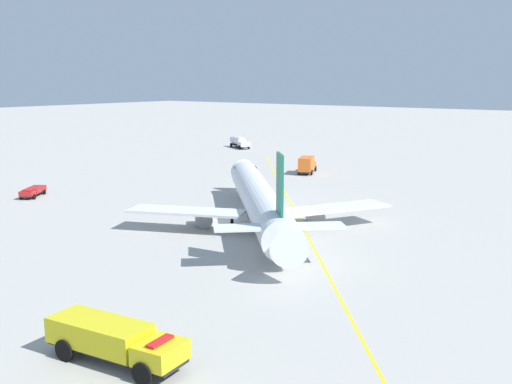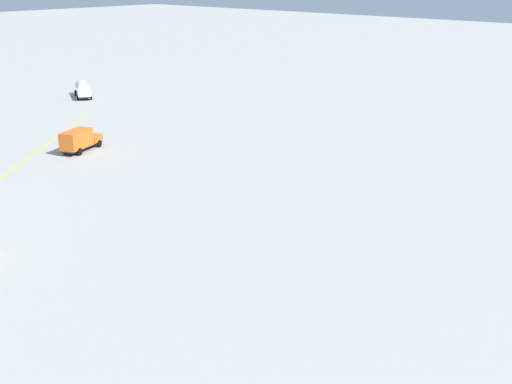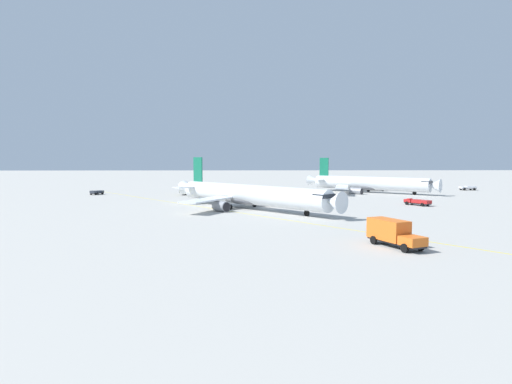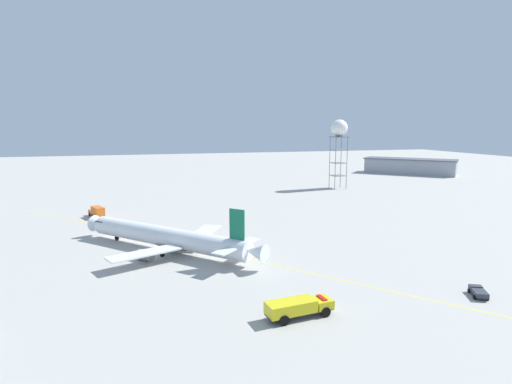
% 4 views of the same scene
% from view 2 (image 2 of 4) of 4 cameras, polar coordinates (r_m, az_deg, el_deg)
% --- Properties ---
extents(fuel_tanker_truck, '(8.33, 6.16, 2.87)m').
position_cam_2_polar(fuel_tanker_truck, '(150.49, -13.07, 7.64)').
color(fuel_tanker_truck, '#232326').
rests_on(fuel_tanker_truck, ground_plane).
extents(catering_truck_truck, '(5.08, 7.91, 3.10)m').
position_cam_2_polar(catering_truck_truck, '(106.40, -13.31, 3.89)').
color(catering_truck_truck, '#232326').
rests_on(catering_truck_truck, ground_plane).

